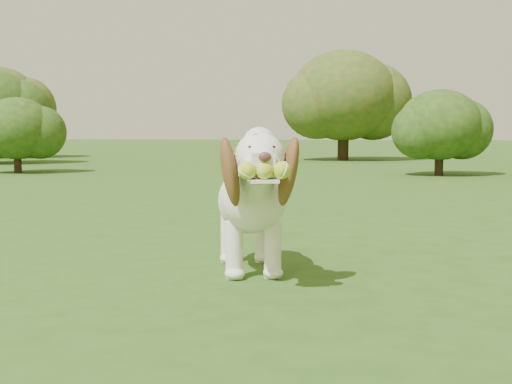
# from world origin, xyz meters

# --- Properties ---
(ground) EXTENTS (80.00, 80.00, 0.00)m
(ground) POSITION_xyz_m (0.00, 0.00, 0.00)
(ground) COLOR #274E16
(ground) RESTS_ON ground
(dog) EXTENTS (0.57, 1.14, 0.75)m
(dog) POSITION_xyz_m (0.18, -0.16, 0.40)
(dog) COLOR white
(dog) RESTS_ON ground
(shrub_a) EXTENTS (1.20, 1.20, 1.24)m
(shrub_a) POSITION_xyz_m (-4.82, 7.32, 0.73)
(shrub_a) COLOR #382314
(shrub_a) RESTS_ON ground
(shrub_i) EXTENTS (2.41, 2.41, 2.49)m
(shrub_i) POSITION_xyz_m (0.40, 12.65, 1.47)
(shrub_i) COLOR #382314
(shrub_i) RESTS_ON ground
(shrub_c) EXTENTS (1.29, 1.29, 1.34)m
(shrub_c) POSITION_xyz_m (1.98, 7.66, 0.79)
(shrub_c) COLOR #382314
(shrub_c) RESTS_ON ground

